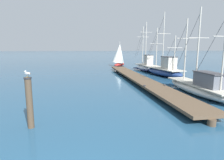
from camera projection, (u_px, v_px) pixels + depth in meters
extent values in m
cube|color=brown|center=(138.00, 78.00, 18.62)|extent=(1.86, 21.62, 0.16)
cylinder|color=#4C3D2D|center=(212.00, 122.00, 8.13)|extent=(0.36, 0.36, 0.29)
cylinder|color=#4C3D2D|center=(160.00, 93.00, 13.39)|extent=(0.36, 0.36, 0.29)
cylinder|color=#4C3D2D|center=(138.00, 80.00, 18.65)|extent=(0.36, 0.36, 0.29)
cylinder|color=#4C3D2D|center=(126.00, 73.00, 23.92)|extent=(0.36, 0.36, 0.29)
cylinder|color=#4C3D2D|center=(118.00, 69.00, 29.18)|extent=(0.36, 0.36, 0.29)
cube|color=#333338|center=(145.00, 86.00, 14.26)|extent=(0.12, 0.20, 0.08)
cube|color=#333338|center=(165.00, 85.00, 14.51)|extent=(0.12, 0.20, 0.08)
ellipsoid|color=navy|center=(164.00, 72.00, 22.68)|extent=(2.97, 6.79, 0.89)
cube|color=#B2AD9E|center=(164.00, 69.00, 22.61)|extent=(2.63, 6.10, 0.08)
cube|color=#B7B2A8|center=(169.00, 63.00, 21.57)|extent=(1.35, 1.67, 1.37)
cube|color=#3D3D42|center=(169.00, 57.00, 21.45)|extent=(1.46, 1.80, 0.06)
cylinder|color=#B2ADA3|center=(163.00, 41.00, 22.37)|extent=(0.11, 0.11, 6.48)
cylinder|color=#B2ADA3|center=(164.00, 34.00, 22.24)|extent=(1.84, 0.32, 0.06)
cylinder|color=#333338|center=(156.00, 38.00, 23.97)|extent=(0.50, 3.34, 4.79)
cylinder|color=#B2ADA3|center=(157.00, 48.00, 23.90)|extent=(0.11, 0.11, 4.83)
cylinder|color=#B2ADA3|center=(157.00, 44.00, 23.82)|extent=(1.84, 0.32, 0.06)
cylinder|color=#333338|center=(152.00, 46.00, 25.09)|extent=(0.38, 2.49, 3.57)
cylinder|color=#B2ADA3|center=(175.00, 53.00, 20.45)|extent=(0.11, 0.11, 3.69)
cylinder|color=#B2ADA3|center=(175.00, 48.00, 20.35)|extent=(1.84, 0.32, 0.06)
cylinder|color=#333338|center=(169.00, 51.00, 21.35)|extent=(0.30, 1.91, 2.73)
ellipsoid|color=silver|center=(198.00, 89.00, 13.67)|extent=(1.85, 7.16, 0.75)
cube|color=#B2AD9E|center=(198.00, 84.00, 13.61)|extent=(1.63, 6.45, 0.08)
cube|color=#565B66|center=(209.00, 80.00, 12.49)|extent=(0.99, 2.12, 0.91)
cube|color=#3D3D42|center=(210.00, 73.00, 12.41)|extent=(1.07, 2.29, 0.06)
cylinder|color=#B2ADA3|center=(198.00, 46.00, 13.51)|extent=(0.11, 0.11, 5.32)
cylinder|color=#B2ADA3|center=(199.00, 38.00, 13.41)|extent=(1.59, 0.08, 0.06)
cylinder|color=#333338|center=(187.00, 43.00, 14.86)|extent=(0.06, 2.77, 3.94)
cylinder|color=#B2ADA3|center=(186.00, 50.00, 15.11)|extent=(0.11, 0.11, 4.80)
cylinder|color=#B2ADA3|center=(186.00, 38.00, 14.97)|extent=(1.59, 0.08, 0.06)
cylinder|color=#333338|center=(178.00, 47.00, 16.33)|extent=(0.06, 2.50, 3.55)
cylinder|color=#B2ADA3|center=(224.00, 51.00, 11.13)|extent=(0.11, 0.11, 4.71)
cylinder|color=#333338|center=(210.00, 47.00, 12.33)|extent=(0.05, 2.45, 3.48)
ellipsoid|color=silver|center=(146.00, 68.00, 27.74)|extent=(2.59, 4.84, 0.88)
cube|color=#B2AD9E|center=(146.00, 65.00, 27.67)|extent=(2.29, 4.35, 0.08)
cube|color=#19234C|center=(146.00, 69.00, 27.77)|extent=(2.60, 4.75, 0.08)
cube|color=#B7B2A8|center=(148.00, 60.00, 26.89)|extent=(1.08, 1.18, 1.39)
cube|color=#3D3D42|center=(149.00, 55.00, 26.77)|extent=(1.17, 1.28, 0.06)
cylinder|color=#B2ADA3|center=(146.00, 43.00, 27.38)|extent=(0.11, 0.11, 6.09)
cylinder|color=#B2ADA3|center=(146.00, 32.00, 27.12)|extent=(1.86, 0.27, 0.06)
cylinder|color=#333338|center=(141.00, 42.00, 28.89)|extent=(0.38, 3.15, 4.50)
cylinder|color=#B2ADA3|center=(143.00, 45.00, 28.41)|extent=(0.11, 0.11, 5.51)
cylinder|color=#B2ADA3|center=(143.00, 37.00, 28.21)|extent=(1.86, 0.27, 0.06)
cylinder|color=#333338|center=(139.00, 44.00, 29.78)|extent=(0.35, 2.85, 4.08)
cylinder|color=#4C3D2D|center=(29.00, 103.00, 7.76)|extent=(0.26, 0.26, 2.13)
cylinder|color=#28282D|center=(28.00, 78.00, 7.59)|extent=(0.30, 0.30, 0.06)
cylinder|color=gold|center=(27.00, 76.00, 7.56)|extent=(0.01, 0.01, 0.07)
cylinder|color=gold|center=(28.00, 76.00, 7.60)|extent=(0.01, 0.01, 0.07)
ellipsoid|color=white|center=(27.00, 74.00, 7.56)|extent=(0.29, 0.27, 0.13)
ellipsoid|color=silver|center=(26.00, 74.00, 7.50)|extent=(0.20, 0.18, 0.09)
ellipsoid|color=#383838|center=(28.00, 74.00, 7.45)|extent=(0.07, 0.06, 0.04)
ellipsoid|color=silver|center=(29.00, 73.00, 7.60)|extent=(0.20, 0.18, 0.09)
ellipsoid|color=#383838|center=(30.00, 74.00, 7.54)|extent=(0.07, 0.06, 0.04)
cone|color=white|center=(30.00, 74.00, 7.48)|extent=(0.11, 0.11, 0.07)
sphere|color=white|center=(25.00, 71.00, 7.61)|extent=(0.08, 0.08, 0.08)
cone|color=gold|center=(25.00, 72.00, 7.64)|extent=(0.05, 0.05, 0.02)
ellipsoid|color=#AD2823|center=(119.00, 64.00, 34.50)|extent=(3.16, 4.18, 0.60)
cylinder|color=#B2ADA3|center=(120.00, 52.00, 34.22)|extent=(0.08, 0.08, 3.83)
cone|color=silver|center=(119.00, 53.00, 33.93)|extent=(3.19, 3.09, 3.46)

